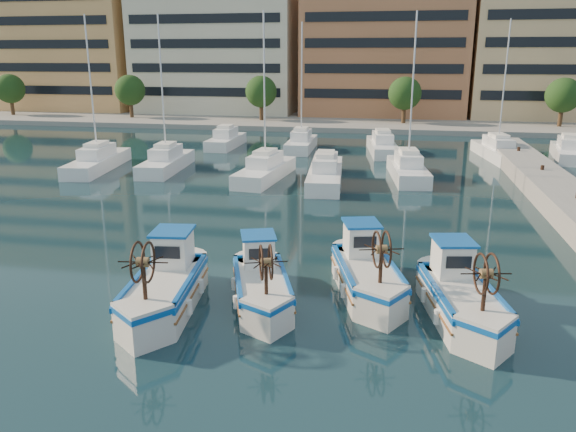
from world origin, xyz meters
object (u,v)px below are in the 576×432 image
at_px(fishing_boat_c, 366,271).
at_px(fishing_boat_b, 261,282).
at_px(fishing_boat_d, 460,294).
at_px(fishing_boat_a, 166,284).

bearing_deg(fishing_boat_c, fishing_boat_b, -171.32).
bearing_deg(fishing_boat_d, fishing_boat_a, 175.05).
bearing_deg(fishing_boat_a, fishing_boat_b, 11.67).
xyz_separation_m(fishing_boat_a, fishing_boat_d, (10.03, 1.14, -0.03)).
height_order(fishing_boat_a, fishing_boat_c, fishing_boat_a).
xyz_separation_m(fishing_boat_b, fishing_boat_d, (6.86, 0.07, 0.06)).
bearing_deg(fishing_boat_b, fishing_boat_a, -179.94).
height_order(fishing_boat_b, fishing_boat_d, fishing_boat_d).
relative_size(fishing_boat_c, fishing_boat_d, 1.00).
distance_m(fishing_boat_a, fishing_boat_c, 7.32).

